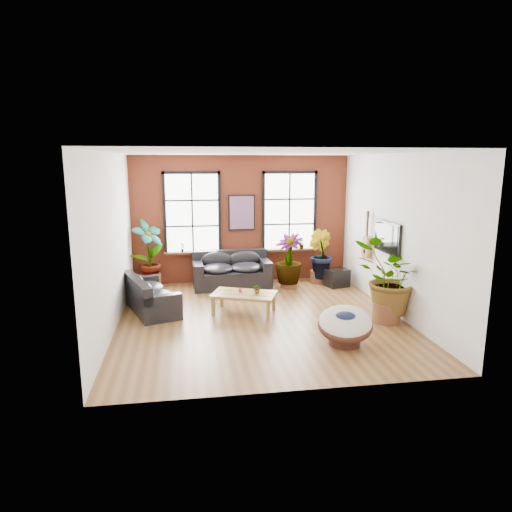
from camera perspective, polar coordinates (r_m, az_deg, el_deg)
The scene contains 19 objects.
room at distance 9.67m, azimuth 0.41°, elevation 2.35°, with size 6.04×6.54×3.54m.
sofa_back at distance 12.35m, azimuth -3.09°, elevation -1.87°, with size 2.10×1.07×0.95m.
sofa_left at distance 10.62m, azimuth -13.23°, elevation -4.83°, with size 1.42×2.13×0.78m.
coffee_table at distance 10.20m, azimuth -1.51°, elevation -4.95°, with size 1.59×1.26×0.54m.
papasan_chair at distance 8.61m, azimuth 11.07°, elevation -8.42°, with size 1.27×1.27×0.75m.
poster at distance 12.62m, azimuth -1.80°, elevation 5.45°, with size 0.74×0.06×0.98m.
tv_wall_unit at distance 10.97m, azimuth 15.33°, elevation 1.96°, with size 0.13×1.86×1.20m.
media_box at distance 12.57m, azimuth 10.05°, elevation -2.67°, with size 0.68×0.61×0.48m.
pot_back_left at distance 12.51m, azimuth -13.02°, elevation -3.07°, with size 0.64×0.64×0.40m.
pot_back_right at distance 12.90m, azimuth 7.84°, elevation -2.54°, with size 0.48×0.48×0.35m.
pot_right_wall at distance 10.06m, azimuth 15.97°, elevation -6.74°, with size 0.62×0.62×0.43m.
pot_mid at distance 12.30m, azimuth 4.11°, elevation -3.21°, with size 0.52×0.52×0.33m.
floor_plant_back_left at distance 12.33m, azimuth -13.23°, elevation 0.53°, with size 0.89×0.61×1.70m, color #155218.
floor_plant_back_right at distance 12.74m, azimuth 7.96°, elevation 0.25°, with size 0.73×0.59×1.34m, color #155218.
floor_plant_right_wall at distance 9.88m, azimuth 16.40°, elevation -2.71°, with size 1.40×1.22×1.56m, color #155218.
floor_plant_mid at distance 12.12m, azimuth 4.11°, elevation -0.35°, with size 0.74×0.74×1.32m, color #155218.
table_plant at distance 10.12m, azimuth 0.16°, elevation -4.09°, with size 0.20×0.18×0.23m, color #155218.
sill_plant_left at distance 12.61m, azimuth -9.21°, elevation 1.10°, with size 0.14×0.10×0.27m, color #155218.
sill_plant_right at distance 13.02m, azimuth 5.70°, elevation 1.52°, with size 0.15×0.15×0.27m, color #155218.
Camera 1 is at (-1.53, -9.27, 3.30)m, focal length 32.00 mm.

